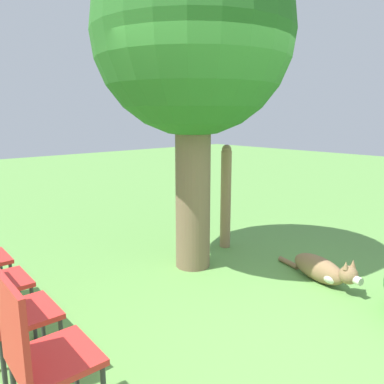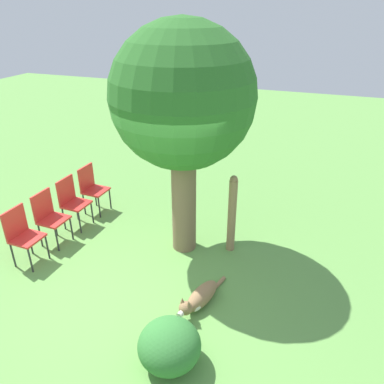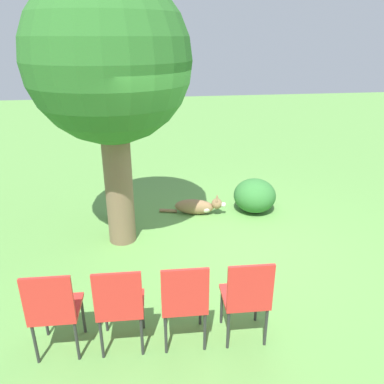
# 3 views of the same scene
# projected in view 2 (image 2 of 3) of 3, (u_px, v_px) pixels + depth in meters

# --- Properties ---
(ground_plane) EXTENTS (30.00, 30.00, 0.00)m
(ground_plane) POSITION_uv_depth(u_px,v_px,m) (126.00, 291.00, 5.55)
(ground_plane) COLOR #609947
(oak_tree) EXTENTS (2.15, 2.15, 3.68)m
(oak_tree) POSITION_uv_depth(u_px,v_px,m) (183.00, 100.00, 5.41)
(oak_tree) COLOR #7A6047
(oak_tree) RESTS_ON ground_plane
(dog) EXTENTS (0.42, 1.14, 0.37)m
(dog) POSITION_uv_depth(u_px,v_px,m) (199.00, 298.00, 5.21)
(dog) COLOR olive
(dog) RESTS_ON ground_plane
(fence_post) EXTENTS (0.14, 0.14, 1.39)m
(fence_post) POSITION_uv_depth(u_px,v_px,m) (232.00, 214.00, 6.18)
(fence_post) COLOR #937551
(fence_post) RESTS_ON ground_plane
(red_chair_0) EXTENTS (0.44, 0.46, 0.97)m
(red_chair_0) POSITION_uv_depth(u_px,v_px,m) (22.00, 233.00, 5.93)
(red_chair_0) COLOR red
(red_chair_0) RESTS_ON ground_plane
(red_chair_1) EXTENTS (0.44, 0.46, 0.97)m
(red_chair_1) POSITION_uv_depth(u_px,v_px,m) (49.00, 215.00, 6.44)
(red_chair_1) COLOR red
(red_chair_1) RESTS_ON ground_plane
(red_chair_2) EXTENTS (0.44, 0.46, 0.97)m
(red_chair_2) POSITION_uv_depth(u_px,v_px,m) (72.00, 199.00, 6.94)
(red_chair_2) COLOR red
(red_chair_2) RESTS_ON ground_plane
(red_chair_3) EXTENTS (0.44, 0.46, 0.97)m
(red_chair_3) POSITION_uv_depth(u_px,v_px,m) (92.00, 186.00, 7.44)
(red_chair_3) COLOR red
(red_chair_3) RESTS_ON ground_plane
(low_shrub) EXTENTS (0.74, 0.74, 0.59)m
(low_shrub) POSITION_uv_depth(u_px,v_px,m) (169.00, 345.00, 4.30)
(low_shrub) COLOR #337533
(low_shrub) RESTS_ON ground_plane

